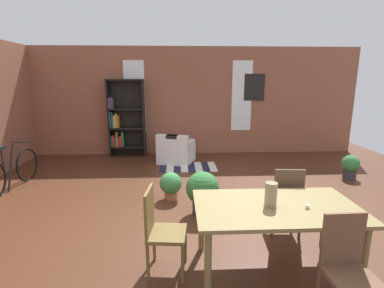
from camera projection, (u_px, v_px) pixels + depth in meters
ground_plane at (199, 220)px, 4.32m from camera, size 10.88×10.88×0.00m
back_wall_brick at (189, 102)px, 7.94m from camera, size 9.37×0.12×2.92m
window_pane_0 at (135, 96)px, 7.77m from camera, size 0.55×0.02×1.90m
window_pane_1 at (242, 96)px, 7.91m from camera, size 0.55×0.02×1.90m
dining_table at (276, 213)px, 3.08m from camera, size 1.74×0.98×0.75m
vase_on_table at (271, 194)px, 3.03m from camera, size 0.13×0.13×0.26m
tealight_candle_0 at (307, 207)px, 2.99m from camera, size 0.04×0.04×0.04m
tealight_candle_1 at (267, 200)px, 3.15m from camera, size 0.04×0.04×0.04m
dining_chair_head_left at (160, 228)px, 3.06m from camera, size 0.44×0.44×0.95m
dining_chair_far_right at (286, 198)px, 3.82m from camera, size 0.44×0.44×0.95m
dining_chair_near_right at (348, 267)px, 2.43m from camera, size 0.41×0.41×0.95m
bookshelf_tall at (124, 120)px, 7.73m from camera, size 0.96×0.31×2.07m
armchair_white at (176, 151)px, 7.26m from camera, size 1.01×1.01×0.75m
bicycle_second at (11, 171)px, 5.46m from camera, size 0.44×1.70×0.90m
potted_plant_by_shelf at (350, 166)px, 6.07m from camera, size 0.35×0.35×0.50m
potted_plant_corner at (171, 185)px, 5.00m from camera, size 0.38×0.38×0.49m
potted_plant_window at (202, 191)px, 4.43m from camera, size 0.51×0.51×0.68m
striped_rug at (188, 167)px, 6.91m from camera, size 1.36×0.81×0.01m
framed_picture at (254, 87)px, 7.87m from camera, size 0.56×0.03×0.72m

